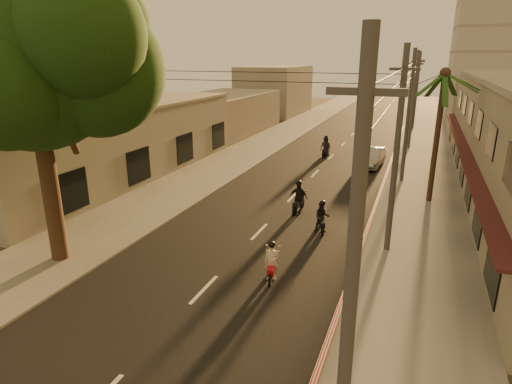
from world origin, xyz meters
TOP-DOWN VIEW (x-y plane):
  - ground at (0.00, 0.00)m, footprint 160.00×160.00m
  - road at (0.00, 20.00)m, footprint 10.00×140.00m
  - sidewalk_right at (7.50, 20.00)m, footprint 5.00×140.00m
  - sidewalk_left at (-7.50, 20.00)m, footprint 5.00×140.00m
  - curb_stripe at (5.10, 15.00)m, footprint 0.20×60.00m
  - left_building at (-13.98, 14.00)m, footprint 8.20×24.20m
  - distant_tower at (16.00, 56.00)m, footprint 12.10×12.10m
  - broadleaf_tree at (-6.61, 2.14)m, footprint 9.60×8.70m
  - palm_tree at (8.00, 16.00)m, footprint 5.00×5.00m
  - utility_poles at (6.20, 20.00)m, footprint 1.20×48.26m
  - filler_right at (14.00, 45.00)m, footprint 8.00×14.00m
  - filler_left_near at (-14.00, 34.00)m, footprint 8.00×14.00m
  - filler_left_far at (-14.00, 52.00)m, footprint 8.00×14.00m
  - scooter_red at (2.13, 3.71)m, footprint 0.80×1.65m
  - scooter_mid_a at (2.92, 9.18)m, footprint 1.11×1.66m
  - scooter_mid_b at (1.06, 11.43)m, footprint 1.09×1.95m
  - scooter_far_a at (-0.49, 25.81)m, footprint 0.93×1.95m
  - parked_car at (3.66, 23.85)m, footprint 2.30×4.77m

SIDE VIEW (x-z plane):
  - ground at x=0.00m, z-range 0.00..0.00m
  - road at x=0.00m, z-range 0.00..0.02m
  - sidewalk_right at x=7.50m, z-range 0.00..0.12m
  - sidewalk_left at x=-7.50m, z-range 0.00..0.12m
  - curb_stripe at x=5.10m, z-range 0.00..0.20m
  - scooter_red at x=2.13m, z-range -0.09..1.55m
  - parked_car at x=3.66m, z-range 0.00..1.49m
  - scooter_mid_a at x=2.92m, z-range -0.07..1.60m
  - scooter_mid_b at x=1.06m, z-range -0.10..1.81m
  - scooter_far_a at x=-0.49m, z-range -0.10..1.81m
  - filler_left_near at x=-14.00m, z-range 0.00..4.40m
  - left_building at x=-13.98m, z-range 0.00..5.20m
  - filler_right at x=14.00m, z-range 0.00..6.00m
  - filler_left_far at x=-14.00m, z-range 0.00..7.00m
  - utility_poles at x=6.20m, z-range 2.04..11.04m
  - palm_tree at x=8.00m, z-range 3.05..11.25m
  - broadleaf_tree at x=-6.61m, z-range 2.43..14.53m
  - distant_tower at x=16.00m, z-range 0.00..28.00m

